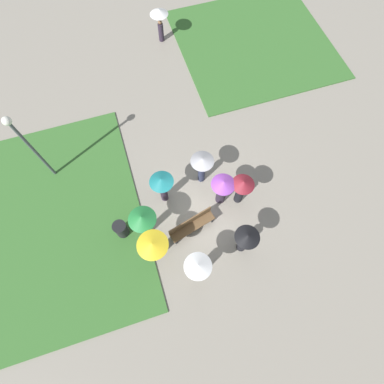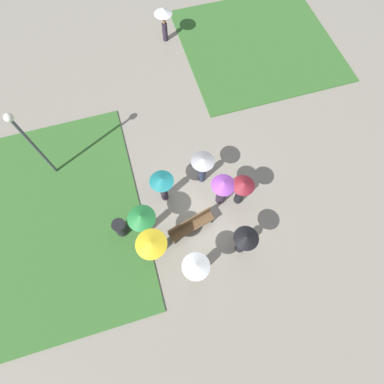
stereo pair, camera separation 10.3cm
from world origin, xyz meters
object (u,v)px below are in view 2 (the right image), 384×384
at_px(crowd_person_teal, 162,184).
at_px(crowd_person_yellow, 152,246).
at_px(crowd_person_black, 244,241).
at_px(crowd_person_white, 196,268).
at_px(crowd_person_grey, 203,165).
at_px(trash_bin, 121,228).
at_px(lone_walker_far_path, 164,17).
at_px(crowd_person_green, 142,219).
at_px(crowd_person_maroon, 242,189).
at_px(park_bench, 191,224).
at_px(lamp_post, 28,139).
at_px(crowd_person_purple, 222,189).

relative_size(crowd_person_teal, crowd_person_yellow, 1.05).
height_order(crowd_person_black, crowd_person_white, crowd_person_white).
xyz_separation_m(crowd_person_black, crowd_person_white, (-2.01, -0.44, 0.01)).
distance_m(crowd_person_yellow, crowd_person_grey, 3.82).
bearing_deg(trash_bin, lone_walker_far_path, 66.37).
height_order(trash_bin, crowd_person_black, crowd_person_black).
relative_size(crowd_person_green, crowd_person_maroon, 1.05).
relative_size(park_bench, crowd_person_white, 1.11).
bearing_deg(trash_bin, crowd_person_maroon, -0.49).
bearing_deg(crowd_person_white, trash_bin, 117.49).
distance_m(crowd_person_teal, crowd_person_yellow, 2.46).
xyz_separation_m(crowd_person_green, crowd_person_black, (3.42, -1.80, -0.29)).
xyz_separation_m(crowd_person_white, lone_walker_far_path, (2.09, 12.72, 0.21)).
height_order(park_bench, crowd_person_green, crowd_person_green).
relative_size(park_bench, trash_bin, 2.12).
bearing_deg(lone_walker_far_path, crowd_person_teal, -136.61).
bearing_deg(lamp_post, crowd_person_yellow, -55.11).
bearing_deg(lamp_post, crowd_person_purple, -27.34).
relative_size(lamp_post, trash_bin, 4.32).
relative_size(crowd_person_teal, crowd_person_grey, 1.04).
bearing_deg(lone_walker_far_path, crowd_person_white, -131.25).
xyz_separation_m(lamp_post, crowd_person_white, (4.71, -6.09, -1.45)).
relative_size(park_bench, crowd_person_maroon, 1.13).
xyz_separation_m(crowd_person_maroon, crowd_person_grey, (-1.20, 1.41, 0.12)).
distance_m(crowd_person_black, crowd_person_grey, 3.46).
bearing_deg(crowd_person_purple, crowd_person_maroon, 30.19).
bearing_deg(crowd_person_grey, trash_bin, 16.01).
xyz_separation_m(crowd_person_yellow, crowd_person_grey, (2.74, 2.66, -0.02)).
xyz_separation_m(crowd_person_purple, lone_walker_far_path, (0.18, 10.06, 0.22)).
height_order(park_bench, crowd_person_grey, crowd_person_grey).
distance_m(crowd_person_maroon, crowd_person_grey, 1.85).
bearing_deg(crowd_person_purple, crowd_person_grey, 158.77).
height_order(crowd_person_black, crowd_person_teal, crowd_person_teal).
height_order(crowd_person_purple, crowd_person_white, crowd_person_white).
bearing_deg(crowd_person_white, lamp_post, 111.31).
distance_m(crowd_person_yellow, lone_walker_far_path, 12.02).
distance_m(trash_bin, crowd_person_green, 1.40).
bearing_deg(crowd_person_maroon, lone_walker_far_path, -66.23).
distance_m(lamp_post, crowd_person_grey, 6.69).
distance_m(park_bench, crowd_person_green, 2.06).
height_order(park_bench, crowd_person_purple, crowd_person_purple).
bearing_deg(park_bench, crowd_person_purple, 14.16).
bearing_deg(crowd_person_grey, crowd_person_yellow, 40.48).
height_order(crowd_person_white, crowd_person_yellow, crowd_person_white).
bearing_deg(crowd_person_green, crowd_person_purple, -37.12).
bearing_deg(crowd_person_black, crowd_person_grey, 20.29).
height_order(crowd_person_teal, crowd_person_yellow, crowd_person_teal).
bearing_deg(crowd_person_teal, lamp_post, -51.46).
height_order(park_bench, trash_bin, trash_bin).
bearing_deg(crowd_person_grey, crowd_person_maroon, 126.77).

